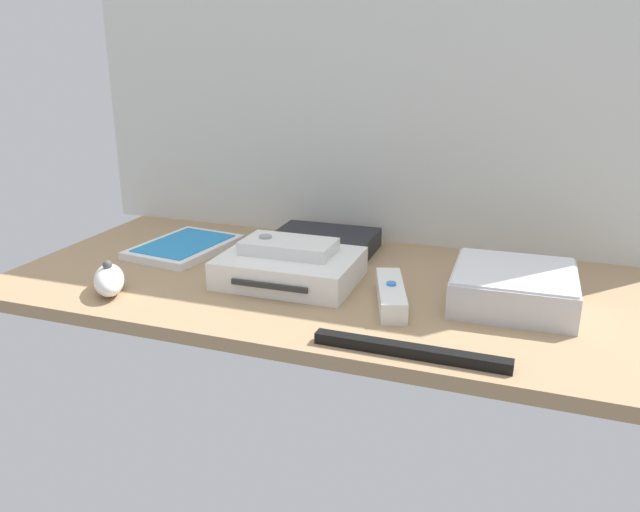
{
  "coord_description": "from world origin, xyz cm",
  "views": [
    {
      "loc": [
        32.16,
        -88.87,
        35.67
      ],
      "look_at": [
        0.0,
        0.0,
        4.0
      ],
      "focal_mm": 35.57,
      "sensor_mm": 36.0,
      "label": 1
    }
  ],
  "objects_px": {
    "game_console": "(290,268)",
    "remote_wand": "(391,295)",
    "sensor_bar": "(410,351)",
    "remote_nunchuk": "(109,280)",
    "mini_computer": "(514,286)",
    "game_case": "(184,247)",
    "remote_classic_pad": "(289,246)",
    "network_router": "(325,241)"
  },
  "relations": [
    {
      "from": "remote_nunchuk",
      "to": "game_console",
      "type": "bearing_deg",
      "value": -6.62
    },
    {
      "from": "mini_computer",
      "to": "remote_wand",
      "type": "height_order",
      "value": "mini_computer"
    },
    {
      "from": "network_router",
      "to": "sensor_bar",
      "type": "relative_size",
      "value": 0.76
    },
    {
      "from": "game_case",
      "to": "remote_classic_pad",
      "type": "relative_size",
      "value": 1.42
    },
    {
      "from": "remote_wand",
      "to": "network_router",
      "type": "bearing_deg",
      "value": 112.04
    },
    {
      "from": "network_router",
      "to": "remote_nunchuk",
      "type": "xyz_separation_m",
      "value": [
        -0.24,
        -0.31,
        0.0
      ]
    },
    {
      "from": "game_console",
      "to": "sensor_bar",
      "type": "bearing_deg",
      "value": -39.24
    },
    {
      "from": "game_console",
      "to": "remote_classic_pad",
      "type": "xyz_separation_m",
      "value": [
        -0.01,
        0.01,
        0.03
      ]
    },
    {
      "from": "remote_wand",
      "to": "remote_nunchuk",
      "type": "distance_m",
      "value": 0.42
    },
    {
      "from": "game_console",
      "to": "mini_computer",
      "type": "height_order",
      "value": "mini_computer"
    },
    {
      "from": "network_router",
      "to": "remote_wand",
      "type": "bearing_deg",
      "value": -51.39
    },
    {
      "from": "game_case",
      "to": "network_router",
      "type": "height_order",
      "value": "network_router"
    },
    {
      "from": "remote_wand",
      "to": "remote_nunchuk",
      "type": "xyz_separation_m",
      "value": [
        -0.41,
        -0.1,
        0.01
      ]
    },
    {
      "from": "game_case",
      "to": "remote_classic_pad",
      "type": "bearing_deg",
      "value": -8.92
    },
    {
      "from": "game_console",
      "to": "sensor_bar",
      "type": "height_order",
      "value": "game_console"
    },
    {
      "from": "game_console",
      "to": "mini_computer",
      "type": "distance_m",
      "value": 0.34
    },
    {
      "from": "game_case",
      "to": "remote_nunchuk",
      "type": "bearing_deg",
      "value": -82.29
    },
    {
      "from": "remote_nunchuk",
      "to": "game_case",
      "type": "bearing_deg",
      "value": 54.01
    },
    {
      "from": "game_case",
      "to": "game_console",
      "type": "bearing_deg",
      "value": -10.93
    },
    {
      "from": "game_console",
      "to": "remote_nunchuk",
      "type": "height_order",
      "value": "remote_nunchuk"
    },
    {
      "from": "game_case",
      "to": "network_router",
      "type": "distance_m",
      "value": 0.26
    },
    {
      "from": "game_console",
      "to": "mini_computer",
      "type": "bearing_deg",
      "value": 3.59
    },
    {
      "from": "remote_nunchuk",
      "to": "remote_classic_pad",
      "type": "bearing_deg",
      "value": -4.0
    },
    {
      "from": "mini_computer",
      "to": "remote_classic_pad",
      "type": "relative_size",
      "value": 1.21
    },
    {
      "from": "mini_computer",
      "to": "sensor_bar",
      "type": "relative_size",
      "value": 0.73
    },
    {
      "from": "sensor_bar",
      "to": "game_case",
      "type": "bearing_deg",
      "value": 151.18
    },
    {
      "from": "game_case",
      "to": "remote_nunchuk",
      "type": "relative_size",
      "value": 1.93
    },
    {
      "from": "game_case",
      "to": "sensor_bar",
      "type": "relative_size",
      "value": 0.86
    },
    {
      "from": "game_case",
      "to": "network_router",
      "type": "bearing_deg",
      "value": 28.23
    },
    {
      "from": "remote_wand",
      "to": "sensor_bar",
      "type": "bearing_deg",
      "value": -85.43
    },
    {
      "from": "game_console",
      "to": "remote_wand",
      "type": "relative_size",
      "value": 1.39
    },
    {
      "from": "network_router",
      "to": "sensor_bar",
      "type": "distance_m",
      "value": 0.43
    },
    {
      "from": "game_console",
      "to": "remote_wand",
      "type": "bearing_deg",
      "value": -13.07
    },
    {
      "from": "sensor_bar",
      "to": "remote_wand",
      "type": "bearing_deg",
      "value": 112.65
    },
    {
      "from": "remote_nunchuk",
      "to": "network_router",
      "type": "bearing_deg",
      "value": 15.81
    },
    {
      "from": "remote_wand",
      "to": "remote_classic_pad",
      "type": "distance_m",
      "value": 0.19
    },
    {
      "from": "mini_computer",
      "to": "remote_classic_pad",
      "type": "height_order",
      "value": "remote_classic_pad"
    },
    {
      "from": "network_router",
      "to": "remote_classic_pad",
      "type": "distance_m",
      "value": 0.16
    },
    {
      "from": "remote_wand",
      "to": "remote_nunchuk",
      "type": "relative_size",
      "value": 1.43
    },
    {
      "from": "game_console",
      "to": "remote_nunchuk",
      "type": "distance_m",
      "value": 0.27
    },
    {
      "from": "remote_classic_pad",
      "to": "remote_nunchuk",
      "type": "bearing_deg",
      "value": -148.03
    },
    {
      "from": "remote_classic_pad",
      "to": "game_console",
      "type": "bearing_deg",
      "value": -61.45
    }
  ]
}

